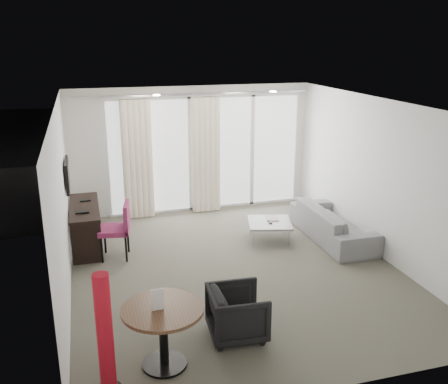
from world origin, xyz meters
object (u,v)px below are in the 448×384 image
object	(u,v)px
tub_armchair	(237,313)
rattan_chair_b	(246,169)
sofa	(333,223)
rattan_chair_a	(202,173)
desk_chair	(114,231)
red_lamp	(105,334)
desk	(86,226)
coffee_table	(269,231)
round_table	(164,337)

from	to	relation	value
tub_armchair	rattan_chair_b	world-z (taller)	rattan_chair_b
sofa	rattan_chair_a	bearing A→B (deg)	22.57
desk_chair	tub_armchair	bearing A→B (deg)	-54.90
rattan_chair_b	red_lamp	bearing A→B (deg)	-107.29
desk	desk_chair	distance (m)	0.77
sofa	rattan_chair_a	size ratio (longest dim) A/B	2.58
desk	tub_armchair	distance (m)	3.78
red_lamp	desk	bearing A→B (deg)	92.01
coffee_table	rattan_chair_a	size ratio (longest dim) A/B	0.95
red_lamp	tub_armchair	size ratio (longest dim) A/B	1.94
tub_armchair	sofa	size ratio (longest dim) A/B	0.34
rattan_chair_a	red_lamp	bearing A→B (deg)	-91.89
desk	round_table	xyz separation A→B (m)	(0.76, -3.70, -0.01)
desk	coffee_table	world-z (taller)	desk
rattan_chair_b	coffee_table	bearing A→B (deg)	-90.06
sofa	red_lamp	bearing A→B (deg)	126.29
desk	rattan_chair_a	distance (m)	3.95
sofa	rattan_chair_b	world-z (taller)	rattan_chair_b
desk	rattan_chair_b	size ratio (longest dim) A/B	2.12
tub_armchair	coffee_table	world-z (taller)	tub_armchair
rattan_chair_a	rattan_chair_b	size ratio (longest dim) A/B	1.07
round_table	desk_chair	bearing A→B (deg)	95.75
red_lamp	tub_armchair	distance (m)	1.73
sofa	rattan_chair_b	size ratio (longest dim) A/B	2.76
desk_chair	coffee_table	bearing A→B (deg)	10.70
desk	sofa	distance (m)	4.40
round_table	red_lamp	size ratio (longest dim) A/B	0.68
desk_chair	coffee_table	size ratio (longest dim) A/B	1.26
desk_chair	rattan_chair_b	distance (m)	4.97
desk_chair	rattan_chair_a	distance (m)	4.15
coffee_table	rattan_chair_b	world-z (taller)	rattan_chair_b
round_table	rattan_chair_a	bearing A→B (deg)	72.89
tub_armchair	rattan_chair_b	bearing A→B (deg)	-15.74
coffee_table	sofa	bearing A→B (deg)	-14.50
coffee_table	desk_chair	bearing A→B (deg)	-179.60
sofa	rattan_chair_a	xyz separation A→B (m)	(-1.54, 3.71, 0.10)
desk	coffee_table	size ratio (longest dim) A/B	2.09
red_lamp	rattan_chair_a	size ratio (longest dim) A/B	1.68
desk	sofa	bearing A→B (deg)	-11.61
tub_armchair	sofa	distance (m)	3.58
sofa	round_table	bearing A→B (deg)	128.41
tub_armchair	rattan_chair_b	distance (m)	6.68
tub_armchair	rattan_chair_a	world-z (taller)	rattan_chair_a
round_table	coffee_table	world-z (taller)	round_table
tub_armchair	rattan_chair_a	xyz separation A→B (m)	(1.05, 6.19, 0.08)
round_table	rattan_chair_a	distance (m)	6.82
desk_chair	tub_armchair	xyz separation A→B (m)	(1.27, -2.75, -0.16)
desk	red_lamp	xyz separation A→B (m)	(0.14, -3.95, 0.30)
sofa	rattan_chair_b	xyz separation A→B (m)	(-0.39, 3.83, 0.07)
desk	sofa	xyz separation A→B (m)	(4.31, -0.89, -0.07)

